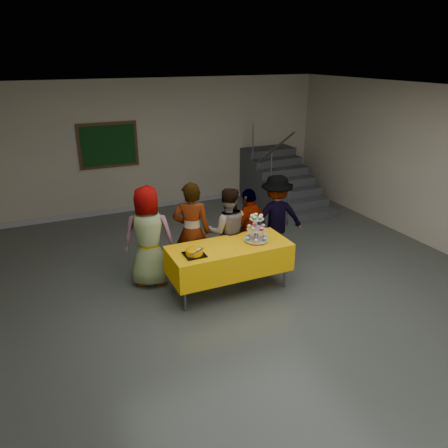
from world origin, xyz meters
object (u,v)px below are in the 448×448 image
object	(u,v)px
cupcake_stand	(256,230)
bear_cake	(194,251)
schoolchild_b	(192,232)
schoolchild_e	(276,217)
schoolchild_d	(249,229)
staircase	(278,183)
schoolchild_c	(228,231)
bake_table	(229,258)
schoolchild_a	(149,237)
noticeboard	(108,145)

from	to	relation	value
cupcake_stand	bear_cake	distance (m)	1.07
schoolchild_b	schoolchild_e	xyz separation A→B (m)	(1.65, 0.15, -0.06)
schoolchild_d	staircase	world-z (taller)	staircase
cupcake_stand	schoolchild_d	size ratio (longest dim) A/B	0.31
schoolchild_d	schoolchild_e	size ratio (longest dim) A/B	0.93
bear_cake	staircase	world-z (taller)	staircase
staircase	schoolchild_c	bearing A→B (deg)	-133.24
cupcake_stand	schoolchild_d	distance (m)	0.69
schoolchild_c	staircase	bearing A→B (deg)	-114.59
bake_table	schoolchild_e	distance (m)	1.49
schoolchild_e	staircase	bearing A→B (deg)	-108.29
cupcake_stand	schoolchild_a	distance (m)	1.70
bake_table	schoolchild_c	xyz separation A→B (m)	(0.23, 0.57, 0.19)
cupcake_stand	bear_cake	world-z (taller)	cupcake_stand
schoolchild_b	schoolchild_d	bearing A→B (deg)	-155.75
bake_table	bear_cake	bearing A→B (deg)	-170.46
schoolchild_b	schoolchild_c	bearing A→B (deg)	-157.99
bake_table	noticeboard	bearing A→B (deg)	102.51
bear_cake	schoolchild_c	distance (m)	1.08
cupcake_stand	bear_cake	size ratio (longest dim) A/B	1.24
schoolchild_b	schoolchild_c	distance (m)	0.63
schoolchild_a	schoolchild_c	size ratio (longest dim) A/B	1.09
schoolchild_e	cupcake_stand	bearing A→B (deg)	57.33
schoolchild_a	schoolchild_c	distance (m)	1.31
cupcake_stand	schoolchild_b	bearing A→B (deg)	143.40
schoolchild_c	schoolchild_e	bearing A→B (deg)	-151.17
bake_table	staircase	distance (m)	4.56
bake_table	cupcake_stand	xyz separation A→B (m)	(0.45, -0.02, 0.40)
schoolchild_d	cupcake_stand	bearing A→B (deg)	48.13
schoolchild_a	schoolchild_b	size ratio (longest dim) A/B	0.98
bake_table	bear_cake	size ratio (longest dim) A/B	5.25
schoolchild_a	cupcake_stand	bearing A→B (deg)	174.12
schoolchild_b	noticeboard	distance (m)	3.82
schoolchild_a	noticeboard	xyz separation A→B (m)	(0.11, 3.57, 0.78)
bear_cake	schoolchild_d	size ratio (longest dim) A/B	0.25
staircase	schoolchild_b	bearing A→B (deg)	-139.41
schoolchild_b	schoolchild_e	world-z (taller)	schoolchild_b
bake_table	schoolchild_c	bearing A→B (deg)	67.77
schoolchild_d	schoolchild_e	distance (m)	0.64
bear_cake	noticeboard	size ratio (longest dim) A/B	0.28
schoolchild_a	noticeboard	distance (m)	3.66
schoolchild_c	schoolchild_e	distance (m)	1.05
staircase	schoolchild_a	bearing A→B (deg)	-145.78
schoolchild_c	bear_cake	bearing A→B (deg)	57.29
bake_table	schoolchild_c	world-z (taller)	schoolchild_c
cupcake_stand	bear_cake	xyz separation A→B (m)	(-1.06, -0.08, -0.12)
cupcake_stand	schoolchild_c	bearing A→B (deg)	110.19
bake_table	schoolchild_e	world-z (taller)	schoolchild_e
schoolchild_c	noticeboard	bearing A→B (deg)	-53.70
schoolchild_b	schoolchild_c	xyz separation A→B (m)	(0.62, -0.03, -0.08)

